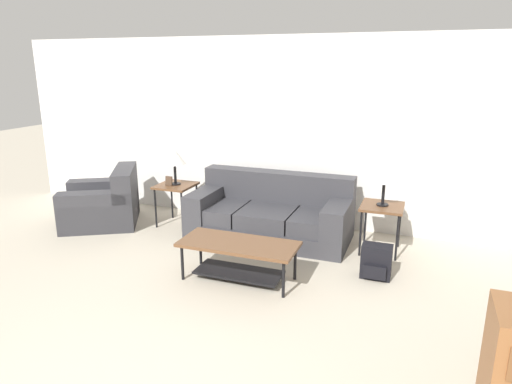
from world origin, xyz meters
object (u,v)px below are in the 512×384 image
Objects in this scene: table_lamp_left at (174,157)px; backpack at (376,262)px; couch at (271,216)px; coffee_table at (239,252)px; side_table_left at (176,189)px; table_lamp_right at (385,174)px; armchair at (104,204)px; side_table_right at (382,210)px.

backpack is at bearing -14.70° from table_lamp_left.
couch is 1.32m from coffee_table.
table_lamp_right is at bearing -0.00° from side_table_left.
couch reaches higher than coffee_table.
backpack is at bearing -6.29° from armchair.
table_lamp_right is (-0.00, -0.00, 0.45)m from side_table_right.
armchair is 2.28× the size of side_table_left.
side_table_right is at bearing -0.34° from couch.
backpack is (2.86, -0.75, -0.80)m from table_lamp_left.
table_lamp_right is at bearing 44.64° from coffee_table.
couch is 4.09× the size of table_lamp_right.
table_lamp_right is 1.10m from backpack.
table_lamp_left is (-2.82, -0.00, 0.45)m from side_table_right.
backpack is at bearing -87.14° from side_table_right.
side_table_left is (-1.41, -0.01, 0.23)m from couch.
side_table_right is 0.45m from table_lamp_right.
side_table_left is 2.82m from side_table_right.
side_table_right is (1.41, -0.01, 0.23)m from couch.
armchair is 2.65× the size of table_lamp_left.
backpack is at bearing -27.64° from couch.
table_lamp_right is (2.82, -0.00, 0.45)m from side_table_left.
coffee_table is at bearing -135.36° from table_lamp_right.
coffee_table is 2.44× the size of table_lamp_left.
coffee_table is 2.10m from table_lamp_left.
table_lamp_left and table_lamp_right have the same top height.
side_table_left is at bearing 17.87° from armchair.
side_table_right is 2.86m from table_lamp_left.
table_lamp_left is at bearing 180.00° from table_lamp_right.
side_table_left is at bearing 138.85° from coffee_table.
coffee_table is 1.87m from side_table_right.
armchair is (-2.42, -0.33, -0.01)m from couch.
side_table_right is (1.32, 1.31, 0.21)m from coffee_table.
side_table_left reaches higher than backpack.
couch is 2.44m from armchair.
coffee_table is at bearing -41.15° from side_table_left.
table_lamp_right reaches higher than armchair.
couch is 1.43m from side_table_right.
couch reaches higher than side_table_left.
side_table_right is at bearing 4.84° from armchair.
armchair is 1.08× the size of coffee_table.
coffee_table is (2.50, -0.98, 0.03)m from armchair.
couch is at bearing 0.34° from table_lamp_left.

